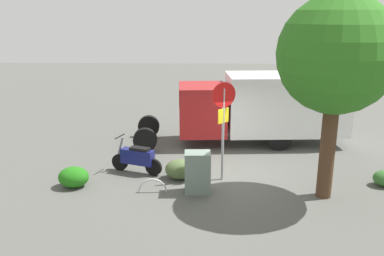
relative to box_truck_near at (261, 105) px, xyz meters
The scene contains 9 objects.
ground_plane 4.11m from the box_truck_near, 66.72° to the left, with size 60.00×60.00×0.00m, color #52534D.
box_truck_near is the anchor object (origin of this frame).
motorcycle 5.64m from the box_truck_near, 37.45° to the left, with size 1.74×0.82×1.20m.
stop_sign 4.21m from the box_truck_near, 66.63° to the left, with size 0.71×0.33×3.09m.
street_tree 5.64m from the box_truck_near, 103.45° to the left, with size 3.13×3.13×5.57m.
utility_cabinet 5.44m from the box_truck_near, 63.23° to the left, with size 0.74×0.54×1.23m, color slate.
bike_rack_hoop 6.29m from the box_truck_near, 52.33° to the left, with size 0.85×0.85×0.05m, color #B7B7BC.
shrub_mid_verge 5.00m from the box_truck_near, 51.82° to the left, with size 0.92×0.75×0.63m, color #4A5D33.
shrub_by_tree 7.72m from the box_truck_near, 36.37° to the left, with size 0.91×0.75×0.62m, color #206D15.
Camera 1 is at (0.76, 12.10, 5.04)m, focal length 37.66 mm.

